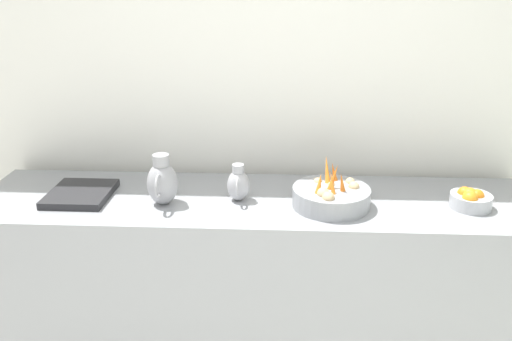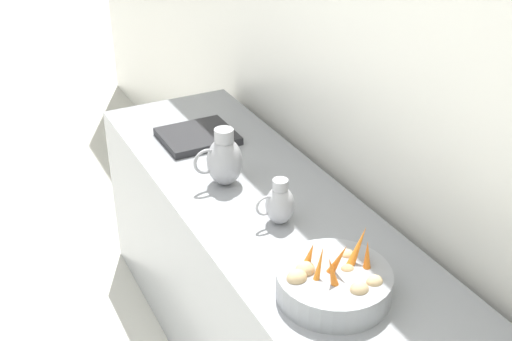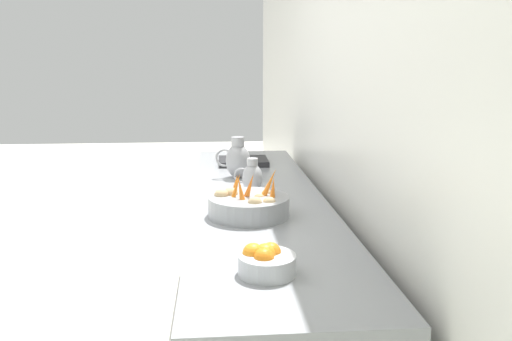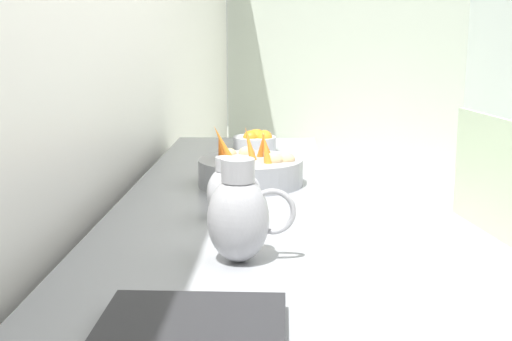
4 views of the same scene
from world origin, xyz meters
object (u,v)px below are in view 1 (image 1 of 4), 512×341
vegetable_colander (331,196)px  metal_pitcher_short (238,184)px  orange_bowl (470,199)px  metal_pitcher_tall (162,182)px

vegetable_colander → metal_pitcher_short: vegetable_colander is taller
vegetable_colander → orange_bowl: size_ratio=1.92×
metal_pitcher_tall → metal_pitcher_short: 0.37m
metal_pitcher_short → vegetable_colander: bearing=83.8°
metal_pitcher_short → orange_bowl: bearing=88.1°
vegetable_colander → metal_pitcher_short: bearing=-96.2°
metal_pitcher_tall → metal_pitcher_short: (-0.06, 0.36, -0.03)m
metal_pitcher_tall → vegetable_colander: bearing=91.0°
metal_pitcher_tall → metal_pitcher_short: bearing=99.8°
orange_bowl → metal_pitcher_short: bearing=-91.9°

